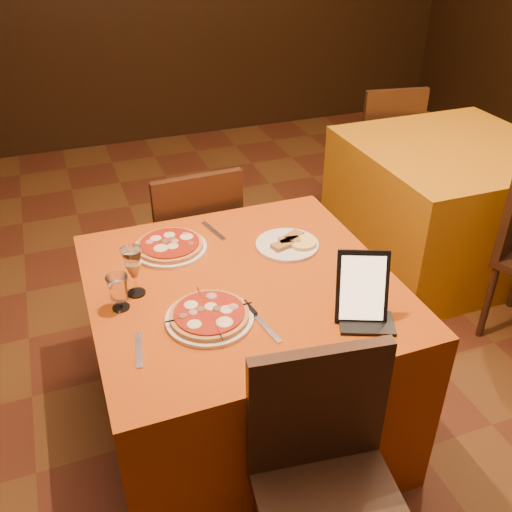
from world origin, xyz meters
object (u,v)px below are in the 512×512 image
object	(u,v)px
main_table	(243,357)
pizza_near	(209,317)
chair_side_far	(379,146)
wine_glass	(134,272)
side_table	(446,205)
chair_main_far	(190,244)
pizza_far	(170,247)
tablet	(362,287)
water_glass	(119,293)

from	to	relation	value
main_table	pizza_near	distance (m)	0.46
chair_side_far	wine_glass	bearing A→B (deg)	48.09
main_table	side_table	size ratio (longest dim) A/B	1.00
wine_glass	chair_main_far	bearing A→B (deg)	63.26
wine_glass	pizza_far	bearing A→B (deg)	54.10
pizza_far	chair_main_far	bearing A→B (deg)	68.52
side_table	chair_main_far	world-z (taller)	chair_main_far
side_table	chair_main_far	size ratio (longest dim) A/B	1.21
chair_main_far	chair_side_far	size ratio (longest dim) A/B	1.00
pizza_near	tablet	xyz separation A→B (m)	(0.48, -0.15, 0.10)
water_glass	chair_main_far	bearing A→B (deg)	61.46
side_table	wine_glass	size ratio (longest dim) A/B	5.79
chair_main_far	tablet	bearing A→B (deg)	102.72
pizza_far	water_glass	bearing A→B (deg)	-128.01
side_table	water_glass	distance (m)	2.24
chair_main_far	water_glass	world-z (taller)	chair_main_far
chair_main_far	pizza_near	bearing A→B (deg)	77.60
main_table	water_glass	world-z (taller)	water_glass
chair_main_far	pizza_near	size ratio (longest dim) A/B	3.07
pizza_far	chair_side_far	bearing A→B (deg)	36.58
pizza_near	tablet	world-z (taller)	tablet
pizza_near	chair_main_far	bearing A→B (deg)	79.91
chair_main_far	chair_side_far	world-z (taller)	same
chair_main_far	pizza_near	world-z (taller)	chair_main_far
main_table	side_table	xyz separation A→B (m)	(1.59, 0.84, 0.00)
main_table	chair_side_far	size ratio (longest dim) A/B	1.21
chair_side_far	tablet	world-z (taller)	tablet
chair_side_far	wine_glass	size ratio (longest dim) A/B	4.79
chair_side_far	pizza_far	distance (m)	2.24
main_table	pizza_far	distance (m)	0.53
main_table	chair_main_far	size ratio (longest dim) A/B	1.21
pizza_far	tablet	size ratio (longest dim) A/B	1.21
main_table	pizza_near	world-z (taller)	pizza_near
chair_side_far	wine_glass	world-z (taller)	wine_glass
side_table	chair_main_far	bearing A→B (deg)	-178.72
pizza_near	wine_glass	xyz separation A→B (m)	(-0.20, 0.24, 0.08)
pizza_far	tablet	bearing A→B (deg)	-51.88
main_table	water_glass	xyz separation A→B (m)	(-0.44, -0.01, 0.44)
side_table	wine_glass	xyz separation A→B (m)	(-1.97, -0.78, 0.47)
main_table	pizza_near	size ratio (longest dim) A/B	3.71
water_glass	side_table	bearing A→B (deg)	22.63
side_table	chair_side_far	world-z (taller)	chair_side_far
tablet	pizza_near	bearing A→B (deg)	-175.13
water_glass	wine_glass	bearing A→B (deg)	44.93
chair_side_far	tablet	distance (m)	2.38
pizza_near	pizza_far	size ratio (longest dim) A/B	1.01
pizza_near	tablet	distance (m)	0.51
water_glass	tablet	distance (m)	0.81
pizza_far	wine_glass	bearing A→B (deg)	-125.90
chair_main_far	pizza_far	xyz separation A→B (m)	(-0.20, -0.50, 0.31)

